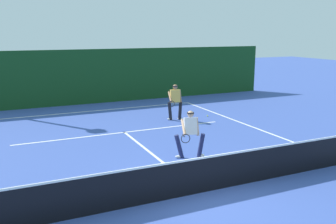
% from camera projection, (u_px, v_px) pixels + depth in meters
% --- Properties ---
extents(ground_plane, '(80.00, 80.00, 0.00)m').
position_uv_depth(ground_plane, '(201.00, 193.00, 9.42)').
color(ground_plane, '#3953A5').
extents(court_line_baseline_far, '(10.64, 0.10, 0.01)m').
position_uv_depth(court_line_baseline_far, '(97.00, 111.00, 19.19)').
color(court_line_baseline_far, white).
rests_on(court_line_baseline_far, ground_plane).
extents(court_line_service, '(8.67, 0.10, 0.01)m').
position_uv_depth(court_line_service, '(125.00, 132.00, 15.07)').
color(court_line_service, white).
rests_on(court_line_service, ground_plane).
extents(court_line_centre, '(0.10, 6.40, 0.01)m').
position_uv_depth(court_line_centre, '(154.00, 155.00, 12.26)').
color(court_line_centre, white).
rests_on(court_line_centre, ground_plane).
extents(tennis_net, '(11.65, 0.09, 1.08)m').
position_uv_depth(tennis_net, '(201.00, 174.00, 9.31)').
color(tennis_net, '#1E4723').
rests_on(tennis_net, ground_plane).
extents(player_near, '(1.07, 0.88, 1.57)m').
position_uv_depth(player_near, '(190.00, 132.00, 11.88)').
color(player_near, '#1E234C').
rests_on(player_near, ground_plane).
extents(player_far, '(0.94, 0.91, 1.67)m').
position_uv_depth(player_far, '(175.00, 100.00, 17.02)').
color(player_far, black).
rests_on(player_far, ground_plane).
extents(tennis_ball, '(0.07, 0.07, 0.07)m').
position_uv_depth(tennis_ball, '(208.00, 116.00, 17.86)').
color(tennis_ball, '#D1E033').
rests_on(tennis_ball, ground_plane).
extents(back_fence_windscreen, '(23.19, 0.12, 3.08)m').
position_uv_depth(back_fence_windscreen, '(87.00, 77.00, 20.72)').
color(back_fence_windscreen, '#15401B').
rests_on(back_fence_windscreen, ground_plane).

